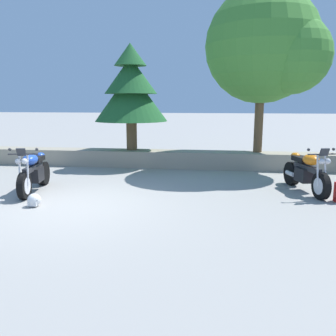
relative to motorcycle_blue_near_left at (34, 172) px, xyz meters
The scene contains 7 objects.
ground_plane 1.83m from the motorcycle_blue_near_left, 36.33° to the right, with size 120.00×120.00×0.00m, color gray.
stone_wall 4.02m from the motorcycle_blue_near_left, 69.23° to the left, with size 36.00×0.80×0.55m, color gray.
motorcycle_blue_near_left is the anchor object (origin of this frame).
motorcycle_orange_centre 6.68m from the motorcycle_blue_near_left, ahead, with size 0.86×2.03×1.18m.
rider_helmet 1.38m from the motorcycle_blue_near_left, 62.33° to the right, with size 0.28×0.28×0.28m.
pine_tree_mid_left 4.71m from the motorcycle_blue_near_left, 68.68° to the left, with size 2.45×2.45×3.54m.
leafy_tree_mid_right 7.79m from the motorcycle_blue_near_left, 32.41° to the left, with size 3.74×3.56×5.13m.
Camera 1 is at (3.00, -6.92, 2.20)m, focal length 37.88 mm.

